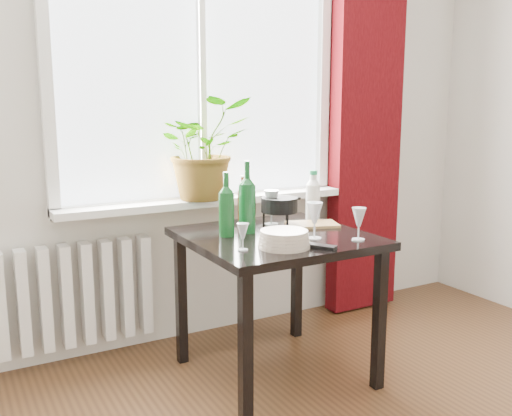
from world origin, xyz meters
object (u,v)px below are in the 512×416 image
cleaning_bottle (313,195)px  fondue_pot (279,211)px  radiator (77,294)px  wineglass_far_right (359,224)px  wine_bottle_left (226,204)px  bottle_amber (243,198)px  plate_stack (284,239)px  tv_remote (318,246)px  table (276,252)px  wineglass_front_right (315,220)px  wineglass_back_center (271,207)px  cutting_board (312,224)px  potted_plant (204,148)px  wineglass_back_left (228,210)px  wineglass_front_left (243,237)px  wine_bottle_right (247,196)px

cleaning_bottle → fondue_pot: size_ratio=1.24×
radiator → wineglass_far_right: wineglass_far_right is taller
wine_bottle_left → bottle_amber: bearing=48.9°
plate_stack → cleaning_bottle: bearing=44.2°
radiator → fondue_pot: (0.97, -0.46, 0.44)m
bottle_amber → tv_remote: 0.69m
table → wine_bottle_left: bearing=159.4°
wineglass_far_right → wine_bottle_left: bearing=143.3°
wineglass_front_right → tv_remote: size_ratio=1.10×
table → wineglass_back_center: wineglass_back_center is taller
cleaning_bottle → wineglass_front_right: cleaning_bottle is taller
table → cutting_board: cutting_board is taller
wineglass_front_right → fondue_pot: 0.34m
wine_bottle_left → cutting_board: (0.50, -0.01, -0.15)m
table → plate_stack: (-0.10, -0.24, 0.13)m
table → bottle_amber: 0.41m
potted_plant → wineglass_front_right: potted_plant is taller
wineglass_back_left → cutting_board: (0.38, -0.23, -0.08)m
radiator → plate_stack: (0.75, -0.87, 0.40)m
wineglass_front_left → wineglass_back_left: bearing=70.7°
wine_bottle_left → cleaning_bottle: 0.61m
wineglass_back_center → wine_bottle_right: bearing=-154.1°
wine_bottle_left → wine_bottle_right: (0.13, 0.02, 0.02)m
radiator → cleaning_bottle: bearing=-18.7°
wine_bottle_right → fondue_pot: bearing=15.7°
cutting_board → fondue_pot: bearing=148.2°
fondue_pot → wineglass_back_left: bearing=136.8°
potted_plant → tv_remote: potted_plant is taller
potted_plant → cleaning_bottle: potted_plant is taller
wine_bottle_right → bottle_amber: bearing=66.4°
radiator → wineglass_front_right: bearing=-39.8°
cutting_board → plate_stack: bearing=-139.5°
bottle_amber → wineglass_back_center: (0.09, -0.15, -0.03)m
wineglass_front_right → wineglass_back_left: size_ratio=1.08×
cleaning_bottle → plate_stack: (-0.47, -0.46, -0.10)m
wine_bottle_left → fondue_pot: bearing=13.5°
wineglass_back_left → tv_remote: size_ratio=1.02×
tv_remote → fondue_pot: bearing=47.0°
wine_bottle_right → table: bearing=-45.9°
cleaning_bottle → tv_remote: cleaning_bottle is taller
wine_bottle_left → wineglass_far_right: 0.64m
wine_bottle_right → bottle_amber: size_ratio=1.44×
potted_plant → wine_bottle_right: 0.50m
plate_stack → table: bearing=67.2°
radiator → wineglass_far_right: 1.52m
wineglass_back_center → cutting_board: size_ratio=0.73×
wine_bottle_right → plate_stack: (0.00, -0.35, -0.15)m
wine_bottle_right → cutting_board: wine_bottle_right is taller
radiator → bottle_amber: 1.02m
radiator → potted_plant: size_ratio=1.41×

